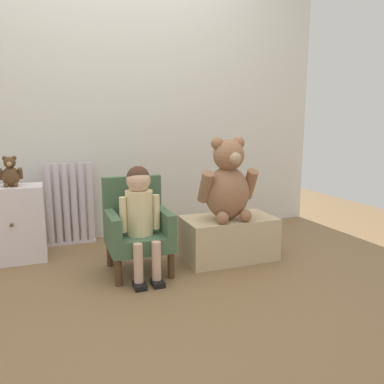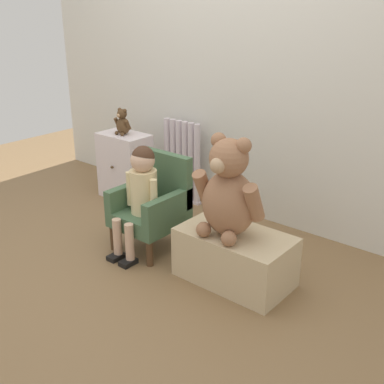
{
  "view_description": "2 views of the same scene",
  "coord_description": "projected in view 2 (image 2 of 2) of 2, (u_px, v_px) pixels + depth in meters",
  "views": [
    {
      "loc": [
        -0.48,
        -1.9,
        0.96
      ],
      "look_at": [
        0.4,
        0.46,
        0.5
      ],
      "focal_mm": 35.0,
      "sensor_mm": 36.0,
      "label": 1
    },
    {
      "loc": [
        2.03,
        -1.59,
        1.51
      ],
      "look_at": [
        0.34,
        0.43,
        0.46
      ],
      "focal_mm": 45.0,
      "sensor_mm": 36.0,
      "label": 2
    }
  ],
  "objects": [
    {
      "name": "large_teddy_bear",
      "position": [
        228.0,
        193.0,
        2.59
      ],
      "size": [
        0.41,
        0.29,
        0.57
      ],
      "color": "#986949",
      "rests_on": "low_bench"
    },
    {
      "name": "small_teddy_bear",
      "position": [
        123.0,
        123.0,
        3.75
      ],
      "size": [
        0.15,
        0.11,
        0.21
      ],
      "color": "#523820",
      "rests_on": "small_dresser"
    },
    {
      "name": "small_dresser",
      "position": [
        125.0,
        166.0,
        3.9
      ],
      "size": [
        0.41,
        0.28,
        0.53
      ],
      "color": "silver",
      "rests_on": "ground_plane"
    },
    {
      "name": "low_bench",
      "position": [
        235.0,
        257.0,
        2.75
      ],
      "size": [
        0.64,
        0.37,
        0.3
      ],
      "primitive_type": "cube",
      "color": "tan",
      "rests_on": "ground_plane"
    },
    {
      "name": "back_wall",
      "position": [
        232.0,
        49.0,
        3.37
      ],
      "size": [
        3.8,
        0.05,
        2.4
      ],
      "primitive_type": "cube",
      "color": "silver",
      "rests_on": "ground_plane"
    },
    {
      "name": "radiator",
      "position": [
        182.0,
        162.0,
        3.82
      ],
      "size": [
        0.37,
        0.05,
        0.65
      ],
      "color": "silver",
      "rests_on": "ground_plane"
    },
    {
      "name": "child_armchair",
      "position": [
        154.0,
        204.0,
        3.1
      ],
      "size": [
        0.39,
        0.41,
        0.61
      ],
      "color": "#446444",
      "rests_on": "ground_plane"
    },
    {
      "name": "ground_plane",
      "position": [
        103.0,
        270.0,
        2.9
      ],
      "size": [
        6.0,
        6.0,
        0.0
      ],
      "primitive_type": "plane",
      "color": "brown"
    },
    {
      "name": "child_figure",
      "position": [
        141.0,
        186.0,
        2.97
      ],
      "size": [
        0.25,
        0.35,
        0.7
      ],
      "color": "beige",
      "rests_on": "ground_plane"
    }
  ]
}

